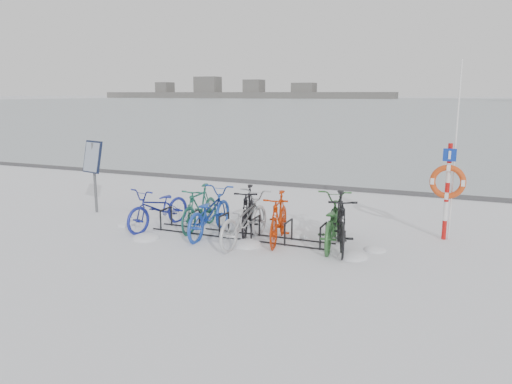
# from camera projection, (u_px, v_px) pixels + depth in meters

# --- Properties ---
(ground) EXTENTS (900.00, 900.00, 0.00)m
(ground) POSITION_uv_depth(u_px,v_px,m) (240.00, 237.00, 10.46)
(ground) COLOR white
(ground) RESTS_ON ground
(ice_sheet) EXTENTS (400.00, 298.00, 0.02)m
(ice_sheet) POSITION_uv_depth(u_px,v_px,m) (453.00, 103.00, 150.64)
(ice_sheet) COLOR #A9B6BF
(ice_sheet) RESTS_ON ground
(quay_edge) EXTENTS (400.00, 0.25, 0.10)m
(quay_edge) POSITION_uv_depth(u_px,v_px,m) (317.00, 187.00, 15.79)
(quay_edge) COLOR #3F3F42
(quay_edge) RESTS_ON ground
(bike_rack) EXTENTS (4.00, 0.48, 0.46)m
(bike_rack) POSITION_uv_depth(u_px,v_px,m) (240.00, 228.00, 10.43)
(bike_rack) COLOR black
(bike_rack) RESTS_ON ground
(info_board) EXTENTS (0.64, 0.37, 1.81)m
(info_board) POSITION_uv_depth(u_px,v_px,m) (93.00, 161.00, 12.35)
(info_board) COLOR #595B5E
(info_board) RESTS_ON ground
(lifebuoy_station) EXTENTS (0.69, 0.21, 3.60)m
(lifebuoy_station) POSITION_uv_depth(u_px,v_px,m) (448.00, 182.00, 9.99)
(lifebuoy_station) COLOR #B6100E
(lifebuoy_station) RESTS_ON ground
(shoreline) EXTENTS (180.00, 12.00, 9.50)m
(shoreline) POSITION_uv_depth(u_px,v_px,m) (235.00, 93.00, 291.38)
(shoreline) COLOR #494949
(shoreline) RESTS_ON ground
(bike_0) EXTENTS (0.99, 1.94, 0.97)m
(bike_0) POSITION_uv_depth(u_px,v_px,m) (159.00, 206.00, 11.11)
(bike_0) COLOR navy
(bike_0) RESTS_ON ground
(bike_1) EXTENTS (0.54, 1.70, 1.01)m
(bike_1) POSITION_uv_depth(u_px,v_px,m) (200.00, 206.00, 10.99)
(bike_1) COLOR #1A5744
(bike_1) RESTS_ON ground
(bike_2) EXTENTS (0.74, 1.96, 1.02)m
(bike_2) POSITION_uv_depth(u_px,v_px,m) (209.00, 211.00, 10.56)
(bike_2) COLOR #1A40AA
(bike_2) RESTS_ON ground
(bike_3) EXTENTS (0.93, 1.78, 1.03)m
(bike_3) POSITION_uv_depth(u_px,v_px,m) (248.00, 209.00, 10.71)
(bike_3) COLOR black
(bike_3) RESTS_ON ground
(bike_4) EXTENTS (0.79, 2.03, 1.05)m
(bike_4) POSITION_uv_depth(u_px,v_px,m) (244.00, 217.00, 9.97)
(bike_4) COLOR #ADB0B4
(bike_4) RESTS_ON ground
(bike_5) EXTENTS (0.77, 1.78, 1.03)m
(bike_5) POSITION_uv_depth(u_px,v_px,m) (279.00, 216.00, 10.06)
(bike_5) COLOR #B02904
(bike_5) RESTS_ON ground
(bike_6) EXTENTS (0.95, 2.04, 1.03)m
(bike_6) POSITION_uv_depth(u_px,v_px,m) (331.00, 219.00, 9.83)
(bike_6) COLOR #2B5C2C
(bike_6) RESTS_ON ground
(bike_7) EXTENTS (1.03, 1.94, 1.12)m
(bike_7) POSITION_uv_depth(u_px,v_px,m) (341.00, 220.00, 9.57)
(bike_7) COLOR black
(bike_7) RESTS_ON ground
(snow_drifts) EXTENTS (5.98, 1.86, 0.21)m
(snow_drifts) POSITION_uv_depth(u_px,v_px,m) (243.00, 242.00, 10.10)
(snow_drifts) COLOR white
(snow_drifts) RESTS_ON ground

